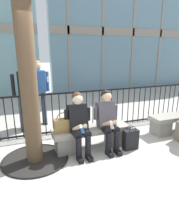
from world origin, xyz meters
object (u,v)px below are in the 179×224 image
object	(u,v)px
shopping_bag	(131,139)
bystander_at_railing	(39,88)
seated_person_with_phone	(79,122)
handbag_on_bench	(63,125)
stone_bench	(91,135)
stone_bench_far	(179,121)
bystander_further_back	(24,91)
seated_person_companion	(107,118)

from	to	relation	value
shopping_bag	bystander_at_railing	size ratio (longest dim) A/B	0.30
seated_person_with_phone	shopping_bag	bearing A→B (deg)	-11.84
handbag_on_bench	stone_bench	bearing A→B (deg)	0.99
bystander_at_railing	stone_bench_far	world-z (taller)	bystander_at_railing
stone_bench_far	handbag_on_bench	bearing A→B (deg)	-178.66
bystander_at_railing	bystander_further_back	xyz separation A→B (m)	(-0.39, -0.33, 0.00)
seated_person_with_phone	handbag_on_bench	xyz separation A→B (m)	(-0.28, 0.12, -0.06)
seated_person_companion	bystander_at_railing	distance (m)	2.25
seated_person_companion	bystander_further_back	xyz separation A→B (m)	(-1.47, 1.61, 0.35)
seated_person_companion	bystander_at_railing	xyz separation A→B (m)	(-1.08, 1.94, 0.35)
seated_person_with_phone	handbag_on_bench	bearing A→B (deg)	157.14
seated_person_companion	handbag_on_bench	xyz separation A→B (m)	(-0.88, 0.12, -0.06)
stone_bench	bystander_further_back	bearing A→B (deg)	128.45
seated_person_companion	shopping_bag	world-z (taller)	seated_person_companion
handbag_on_bench	shopping_bag	size ratio (longest dim) A/B	0.76
bystander_further_back	stone_bench_far	xyz separation A→B (m)	(3.55, -1.42, -0.73)
handbag_on_bench	stone_bench_far	distance (m)	2.97
shopping_bag	handbag_on_bench	bearing A→B (deg)	165.68
seated_person_companion	stone_bench_far	xyz separation A→B (m)	(2.08, 0.19, -0.38)
handbag_on_bench	bystander_at_railing	world-z (taller)	bystander_at_railing
seated_person_with_phone	bystander_at_railing	size ratio (longest dim) A/B	0.71
stone_bench	shopping_bag	size ratio (longest dim) A/B	3.13
bystander_further_back	bystander_at_railing	bearing A→B (deg)	40.03
stone_bench	seated_person_with_phone	world-z (taller)	seated_person_with_phone
handbag_on_bench	shopping_bag	xyz separation A→B (m)	(1.31, -0.33, -0.37)
seated_person_with_phone	bystander_further_back	distance (m)	1.87
shopping_bag	stone_bench_far	bearing A→B (deg)	13.78
stone_bench	seated_person_companion	world-z (taller)	seated_person_companion
shopping_bag	bystander_further_back	xyz separation A→B (m)	(-1.91, 1.82, 0.79)
stone_bench	bystander_further_back	distance (m)	2.03
shopping_bag	bystander_further_back	world-z (taller)	bystander_further_back
seated_person_with_phone	bystander_further_back	bearing A→B (deg)	118.59
bystander_further_back	handbag_on_bench	bearing A→B (deg)	-68.22
shopping_bag	bystander_at_railing	bearing A→B (deg)	125.12
bystander_further_back	stone_bench	bearing A→B (deg)	-51.55
seated_person_companion	bystander_further_back	bearing A→B (deg)	132.49
seated_person_companion	bystander_further_back	size ratio (longest dim) A/B	0.71
handbag_on_bench	seated_person_companion	bearing A→B (deg)	-7.69
stone_bench	shopping_bag	xyz separation A→B (m)	(0.73, -0.34, -0.06)
bystander_at_railing	stone_bench_far	distance (m)	3.68
handbag_on_bench	seated_person_with_phone	bearing A→B (deg)	-22.86
bystander_further_back	seated_person_with_phone	bearing A→B (deg)	-61.41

